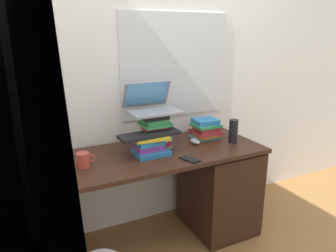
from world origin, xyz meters
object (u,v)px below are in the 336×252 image
at_px(keyboard, 150,135).
at_px(mug, 83,160).
at_px(desk, 205,184).
at_px(book_stack_tall, 156,131).
at_px(laptop, 152,104).
at_px(computer_mouse, 195,141).
at_px(book_stack_keyboard_riser, 150,146).
at_px(cell_phone, 190,159).
at_px(water_bottle, 233,131).
at_px(book_stack_side, 206,129).

xyz_separation_m(keyboard, mug, (-0.45, -0.01, -0.10)).
bearing_deg(desk, book_stack_tall, 165.56).
relative_size(laptop, computer_mouse, 3.40).
xyz_separation_m(laptop, computer_mouse, (0.30, -0.11, -0.29)).
relative_size(book_stack_keyboard_riser, cell_phone, 1.78).
xyz_separation_m(keyboard, cell_phone, (0.19, -0.21, -0.14)).
relative_size(book_stack_keyboard_riser, water_bottle, 1.35).
height_order(book_stack_tall, book_stack_keyboard_riser, book_stack_tall).
distance_m(keyboard, computer_mouse, 0.41).
relative_size(laptop, water_bottle, 1.97).
distance_m(laptop, water_bottle, 0.65).
bearing_deg(cell_phone, keyboard, 113.04).
xyz_separation_m(book_stack_keyboard_riser, computer_mouse, (0.39, 0.05, -0.04)).
xyz_separation_m(laptop, cell_phone, (0.11, -0.36, -0.30)).
relative_size(book_stack_side, laptop, 0.64).
distance_m(computer_mouse, water_bottle, 0.30).
xyz_separation_m(computer_mouse, water_bottle, (0.27, -0.10, 0.07)).
height_order(computer_mouse, cell_phone, computer_mouse).
height_order(book_stack_tall, cell_phone, book_stack_tall).
bearing_deg(water_bottle, mug, 177.97).
relative_size(desk, book_stack_keyboard_riser, 6.21).
bearing_deg(mug, laptop, 17.60).
relative_size(desk, keyboard, 3.57).
height_order(book_stack_tall, computer_mouse, book_stack_tall).
height_order(keyboard, mug, keyboard).
relative_size(keyboard, computer_mouse, 4.04).
xyz_separation_m(book_stack_side, mug, (-0.97, -0.13, -0.03)).
bearing_deg(computer_mouse, book_stack_side, 27.49).
height_order(desk, book_stack_side, book_stack_side).
height_order(book_stack_tall, laptop, laptop).
height_order(book_stack_side, laptop, laptop).
relative_size(computer_mouse, water_bottle, 0.58).
height_order(laptop, keyboard, laptop).
bearing_deg(cell_phone, book_stack_keyboard_riser, 113.01).
xyz_separation_m(desk, cell_phone, (-0.26, -0.21, 0.33)).
bearing_deg(keyboard, book_stack_side, 9.77).
xyz_separation_m(water_bottle, cell_phone, (-0.47, -0.16, -0.08)).
distance_m(keyboard, cell_phone, 0.31).
relative_size(book_stack_tall, water_bottle, 1.44).
xyz_separation_m(book_stack_tall, laptop, (-0.00, 0.06, 0.18)).
bearing_deg(book_stack_tall, computer_mouse, -7.95).
bearing_deg(book_stack_keyboard_riser, book_stack_side, 13.15).
height_order(water_bottle, cell_phone, water_bottle).
height_order(keyboard, cell_phone, keyboard).
height_order(desk, book_stack_keyboard_riser, book_stack_keyboard_riser).
height_order(book_stack_keyboard_riser, keyboard, keyboard).
height_order(mug, cell_phone, mug).
distance_m(desk, computer_mouse, 0.36).
relative_size(keyboard, cell_phone, 3.09).
bearing_deg(cell_phone, desk, 18.53).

